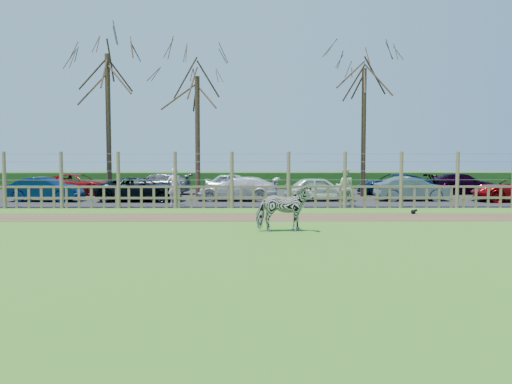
{
  "coord_description": "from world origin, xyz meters",
  "views": [
    {
      "loc": [
        0.77,
        -17.12,
        2.47
      ],
      "look_at": [
        1.0,
        2.5,
        1.1
      ],
      "focal_mm": 40.0,
      "sensor_mm": 36.0,
      "label": 1
    }
  ],
  "objects_px": {
    "car_2": "(140,189)",
    "car_9": "(156,184)",
    "tree_right": "(364,101)",
    "crow": "(414,212)",
    "car_3": "(238,189)",
    "visitor_b": "(345,187)",
    "car_5": "(412,189)",
    "car_12": "(393,184)",
    "tree_left": "(108,91)",
    "car_10": "(235,183)",
    "zebra": "(284,208)",
    "car_8": "(77,184)",
    "car_4": "(320,189)",
    "car_13": "(461,184)",
    "tree_mid": "(197,107)",
    "car_1": "(45,189)"
  },
  "relations": [
    {
      "from": "tree_left",
      "to": "car_12",
      "type": "bearing_deg",
      "value": 11.8
    },
    {
      "from": "tree_left",
      "to": "car_2",
      "type": "height_order",
      "value": "tree_left"
    },
    {
      "from": "crow",
      "to": "car_12",
      "type": "bearing_deg",
      "value": 80.21
    },
    {
      "from": "car_5",
      "to": "car_3",
      "type": "bearing_deg",
      "value": 87.59
    },
    {
      "from": "tree_left",
      "to": "visitor_b",
      "type": "distance_m",
      "value": 13.11
    },
    {
      "from": "tree_mid",
      "to": "crow",
      "type": "height_order",
      "value": "tree_mid"
    },
    {
      "from": "tree_left",
      "to": "car_3",
      "type": "height_order",
      "value": "tree_left"
    },
    {
      "from": "car_8",
      "to": "car_13",
      "type": "bearing_deg",
      "value": -81.92
    },
    {
      "from": "car_2",
      "to": "car_9",
      "type": "relative_size",
      "value": 1.04
    },
    {
      "from": "car_9",
      "to": "car_10",
      "type": "relative_size",
      "value": 1.17
    },
    {
      "from": "tree_left",
      "to": "car_4",
      "type": "xyz_separation_m",
      "value": [
        10.8,
        -1.2,
        -4.98
      ]
    },
    {
      "from": "tree_right",
      "to": "car_9",
      "type": "bearing_deg",
      "value": 170.92
    },
    {
      "from": "car_5",
      "to": "car_12",
      "type": "distance_m",
      "value": 4.44
    },
    {
      "from": "tree_left",
      "to": "car_9",
      "type": "bearing_deg",
      "value": 61.26
    },
    {
      "from": "zebra",
      "to": "visitor_b",
      "type": "distance_m",
      "value": 8.8
    },
    {
      "from": "tree_right",
      "to": "car_9",
      "type": "height_order",
      "value": "tree_right"
    },
    {
      "from": "car_3",
      "to": "car_10",
      "type": "height_order",
      "value": "same"
    },
    {
      "from": "car_3",
      "to": "car_12",
      "type": "bearing_deg",
      "value": 122.95
    },
    {
      "from": "car_2",
      "to": "car_12",
      "type": "height_order",
      "value": "same"
    },
    {
      "from": "tree_left",
      "to": "car_9",
      "type": "relative_size",
      "value": 1.9
    },
    {
      "from": "tree_left",
      "to": "tree_mid",
      "type": "relative_size",
      "value": 1.15
    },
    {
      "from": "visitor_b",
      "to": "car_4",
      "type": "bearing_deg",
      "value": -64.4
    },
    {
      "from": "tree_left",
      "to": "car_5",
      "type": "distance_m",
      "value": 16.26
    },
    {
      "from": "car_5",
      "to": "car_12",
      "type": "height_order",
      "value": "same"
    },
    {
      "from": "car_9",
      "to": "car_8",
      "type": "bearing_deg",
      "value": -84.0
    },
    {
      "from": "car_3",
      "to": "visitor_b",
      "type": "bearing_deg",
      "value": 67.77
    },
    {
      "from": "tree_mid",
      "to": "tree_right",
      "type": "height_order",
      "value": "tree_right"
    },
    {
      "from": "car_13",
      "to": "crow",
      "type": "bearing_deg",
      "value": 144.87
    },
    {
      "from": "crow",
      "to": "car_9",
      "type": "distance_m",
      "value": 15.9
    },
    {
      "from": "car_3",
      "to": "car_10",
      "type": "xyz_separation_m",
      "value": [
        -0.31,
        4.96,
        0.0
      ]
    },
    {
      "from": "tree_left",
      "to": "zebra",
      "type": "bearing_deg",
      "value": -55.18
    },
    {
      "from": "car_3",
      "to": "car_2",
      "type": "bearing_deg",
      "value": -80.4
    },
    {
      "from": "car_1",
      "to": "car_12",
      "type": "distance_m",
      "value": 19.03
    },
    {
      "from": "zebra",
      "to": "visitor_b",
      "type": "height_order",
      "value": "visitor_b"
    },
    {
      "from": "car_3",
      "to": "car_5",
      "type": "relative_size",
      "value": 1.14
    },
    {
      "from": "car_1",
      "to": "car_13",
      "type": "xyz_separation_m",
      "value": [
        22.52,
        4.77,
        0.0
      ]
    },
    {
      "from": "car_1",
      "to": "car_13",
      "type": "relative_size",
      "value": 0.88
    },
    {
      "from": "car_2",
      "to": "tree_mid",
      "type": "bearing_deg",
      "value": -46.67
    },
    {
      "from": "car_13",
      "to": "car_3",
      "type": "bearing_deg",
      "value": 103.23
    },
    {
      "from": "car_2",
      "to": "car_12",
      "type": "xyz_separation_m",
      "value": [
        13.77,
        4.61,
        0.0
      ]
    },
    {
      "from": "car_4",
      "to": "car_9",
      "type": "bearing_deg",
      "value": 60.0
    },
    {
      "from": "car_12",
      "to": "car_13",
      "type": "distance_m",
      "value": 4.05
    },
    {
      "from": "tree_right",
      "to": "crow",
      "type": "height_order",
      "value": "tree_right"
    },
    {
      "from": "crow",
      "to": "car_13",
      "type": "xyz_separation_m",
      "value": [
        5.83,
        10.5,
        0.54
      ]
    },
    {
      "from": "car_9",
      "to": "zebra",
      "type": "bearing_deg",
      "value": 26.43
    },
    {
      "from": "crow",
      "to": "car_12",
      "type": "relative_size",
      "value": 0.06
    },
    {
      "from": "crow",
      "to": "car_1",
      "type": "relative_size",
      "value": 0.07
    },
    {
      "from": "car_1",
      "to": "car_5",
      "type": "distance_m",
      "value": 18.28
    },
    {
      "from": "car_10",
      "to": "car_5",
      "type": "bearing_deg",
      "value": -113.85
    },
    {
      "from": "crow",
      "to": "car_5",
      "type": "distance_m",
      "value": 6.13
    }
  ]
}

